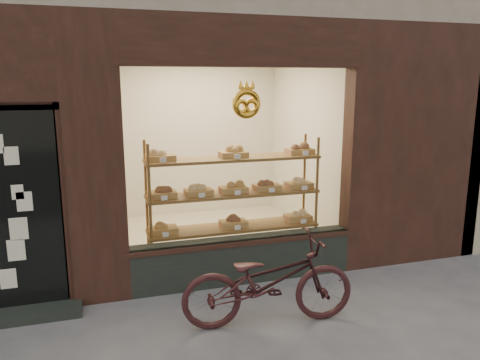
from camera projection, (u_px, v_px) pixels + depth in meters
name	position (u px, v px, depth m)	size (l,w,h in m)	color
display_shelf	(233.00, 205.00, 5.96)	(2.20, 0.45, 1.70)	brown
bicycle	(268.00, 281.00, 4.64)	(0.60, 1.73, 0.91)	#37181A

